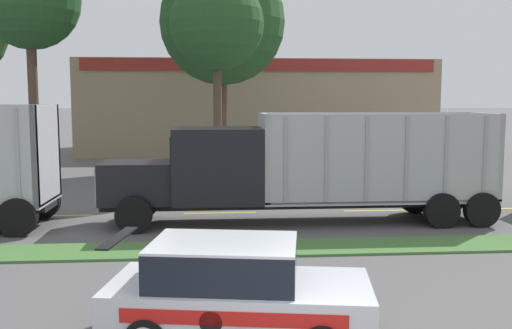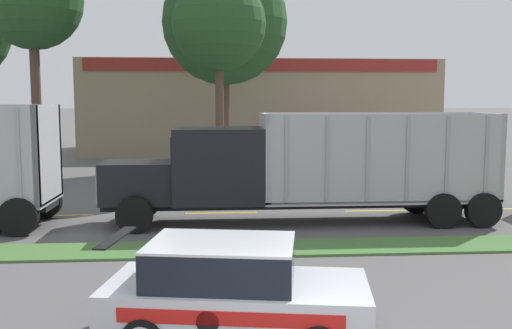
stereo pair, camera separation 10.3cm
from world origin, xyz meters
name	(u,v)px [view 1 (the left image)]	position (x,y,z in m)	size (l,w,h in m)	color
grass_verge	(244,249)	(0.00, 7.80, 0.03)	(120.00, 1.58, 0.06)	#477538
centre_line_3	(55,216)	(-5.92, 12.59, 0.00)	(2.40, 0.14, 0.01)	yellow
centre_line_4	(220,213)	(-0.52, 12.59, 0.00)	(2.40, 0.14, 0.01)	yellow
centre_line_5	(378,210)	(4.88, 12.59, 0.00)	(2.40, 0.14, 0.01)	yellow
dump_truck_mid	(267,172)	(0.90, 10.97, 1.56)	(11.91, 2.56, 3.36)	black
rally_car	(235,289)	(-0.47, 2.46, 0.80)	(4.32, 2.50, 1.59)	silver
store_building_backdrop	(254,107)	(2.51, 37.20, 3.26)	(24.33, 12.10, 6.52)	#9E896B
tree_behind_centre	(217,14)	(-0.48, 19.37, 7.50)	(4.15, 4.15, 10.23)	brown
tree_behind_right	(222,9)	(-0.11, 24.74, 8.57)	(6.67, 6.67, 12.91)	brown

